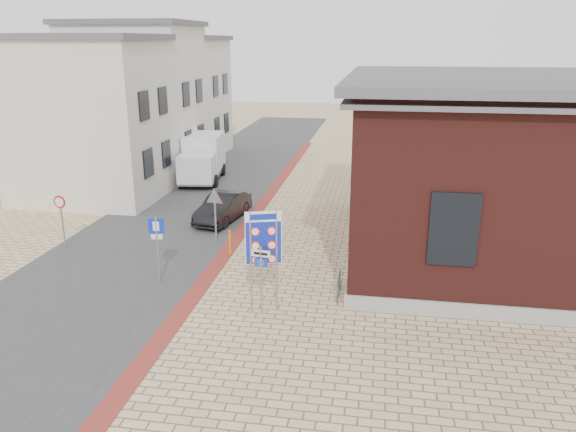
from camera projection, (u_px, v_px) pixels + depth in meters
The scene contains 16 objects.
ground at pixel (245, 317), 16.99m from camera, with size 120.00×120.00×0.00m, color tan.
road_strip at pixel (213, 187), 31.96m from camera, with size 7.00×60.00×0.02m, color #38383A.
curb_strip at pixel (254, 216), 26.71m from camera, with size 0.60×40.00×0.02m, color maroon.
brick_building at pixel (519, 166), 21.12m from camera, with size 13.00×13.00×6.80m.
townhouse_near at pixel (90, 118), 28.75m from camera, with size 7.40×6.40×8.30m.
townhouse_mid at pixel (138, 99), 34.28m from camera, with size 7.40×6.40×9.10m.
townhouse_far at pixel (173, 96), 40.04m from camera, with size 7.40×6.40×8.30m.
bike_rack at pixel (338, 285), 18.56m from camera, with size 0.08×1.80×0.60m.
sedan at pixel (223, 207), 25.85m from camera, with size 1.34×3.84×1.26m, color black.
box_truck at pixel (202, 158), 33.02m from camera, with size 2.64×5.25×2.64m.
border_sign at pixel (263, 240), 16.68m from camera, with size 1.06×0.37×3.22m.
essen_sign at pixel (261, 270), 16.77m from camera, with size 0.59×0.13×2.21m.
parking_sign at pixel (157, 238), 18.94m from camera, with size 0.52×0.14×2.38m.
yield_sign at pixel (215, 203), 22.52m from camera, with size 0.82×0.19×2.32m.
speed_sign at pixel (61, 214), 22.12m from camera, with size 0.52×0.08×2.21m.
bollard at pixel (230, 242), 21.83m from camera, with size 0.09×0.09×0.99m, color orange.
Camera 1 is at (3.80, -14.87, 8.01)m, focal length 35.00 mm.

